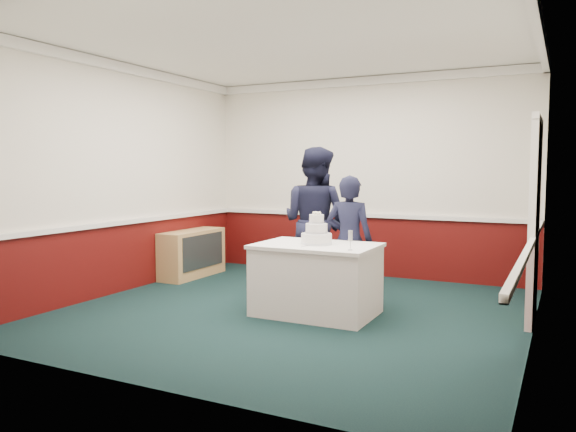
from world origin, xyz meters
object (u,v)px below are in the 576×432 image
at_px(champagne_flute, 350,237).
at_px(person_man, 315,222).
at_px(cake_table, 316,279).
at_px(cake_knife, 307,246).
at_px(wedding_cake, 317,234).
at_px(sideboard, 192,253).
at_px(person_woman, 349,241).

xyz_separation_m(champagne_flute, person_man, (-0.91, 1.18, 0.02)).
distance_m(cake_table, cake_knife, 0.44).
relative_size(wedding_cake, cake_knife, 1.65).
bearing_deg(cake_knife, sideboard, 158.60).
relative_size(champagne_flute, person_man, 0.11).
bearing_deg(cake_knife, wedding_cake, 88.94).
bearing_deg(person_man, cake_knife, 118.76).
height_order(cake_table, person_woman, person_woman).
xyz_separation_m(wedding_cake, champagne_flute, (0.50, -0.28, 0.03)).
bearing_deg(champagne_flute, person_man, 127.83).
height_order(sideboard, person_man, person_man).
xyz_separation_m(cake_knife, person_woman, (0.21, 0.75, -0.02)).
relative_size(person_man, person_woman, 1.23).
relative_size(sideboard, cake_table, 0.91).
height_order(cake_knife, champagne_flute, champagne_flute).
bearing_deg(sideboard, champagne_flute, -25.74).
bearing_deg(cake_knife, person_man, 116.75).
distance_m(wedding_cake, person_man, 0.99).
bearing_deg(sideboard, cake_table, -25.02).
xyz_separation_m(cake_knife, champagne_flute, (0.53, -0.08, 0.14)).
bearing_deg(cake_knife, person_woman, 81.73).
xyz_separation_m(sideboard, champagne_flute, (3.06, -1.48, 0.58)).
xyz_separation_m(person_man, person_woman, (0.60, -0.35, -0.17)).
relative_size(champagne_flute, person_woman, 0.13).
xyz_separation_m(sideboard, person_man, (2.15, -0.30, 0.60)).
distance_m(cake_table, person_man, 1.13).
relative_size(cake_knife, champagne_flute, 1.07).
distance_m(champagne_flute, person_man, 1.49).
bearing_deg(person_man, wedding_cake, 124.24).
height_order(sideboard, champagne_flute, champagne_flute).
xyz_separation_m(wedding_cake, person_man, (-0.41, 0.90, 0.05)).
relative_size(cake_table, cake_knife, 6.00).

